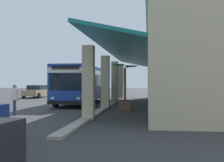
{
  "coord_description": "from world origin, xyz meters",
  "views": [
    {
      "loc": [
        23.45,
        7.81,
        1.86
      ],
      "look_at": [
        2.36,
        5.2,
        1.92
      ],
      "focal_mm": 46.31,
      "sensor_mm": 36.0,
      "label": 1
    }
  ],
  "objects": [
    {
      "name": "potted_palm",
      "position": [
        4.72,
        6.35,
        0.82
      ],
      "size": [
        2.17,
        1.76,
        3.06
      ],
      "color": "brown",
      "rests_on": "ground"
    },
    {
      "name": "pedestrian",
      "position": [
        8.23,
        0.48,
        0.97
      ],
      "size": [
        0.43,
        0.59,
        1.72
      ],
      "color": "navy",
      "rests_on": "ground"
    },
    {
      "name": "parked_sedan_tan",
      "position": [
        -9.16,
        -5.14,
        0.75
      ],
      "size": [
        4.46,
        2.12,
        1.47
      ],
      "color": "#9E845B",
      "rests_on": "ground"
    },
    {
      "name": "transit_bus",
      "position": [
        -1.08,
        2.24,
        1.85
      ],
      "size": [
        11.23,
        2.92,
        3.34
      ],
      "color": "#193D9E",
      "rests_on": "ground"
    },
    {
      "name": "curb_strip",
      "position": [
        0.89,
        4.86,
        0.06
      ],
      "size": [
        27.44,
        0.5,
        0.12
      ],
      "primitive_type": "cube",
      "color": "#9E998E",
      "rests_on": "ground"
    },
    {
      "name": "ground",
      "position": [
        0.0,
        8.0,
        0.0
      ],
      "size": [
        120.0,
        120.0,
        0.0
      ],
      "primitive_type": "plane",
      "color": "#38383A"
    }
  ]
}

